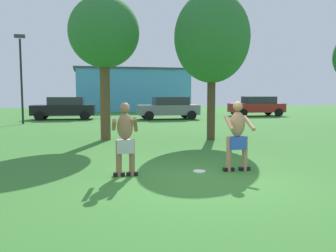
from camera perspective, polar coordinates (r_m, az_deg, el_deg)
The scene contains 11 objects.
ground_plane at distance 7.52m, azimuth 6.24°, elevation -8.86°, with size 80.00×80.00×0.00m, color #38752D.
player_with_cap at distance 8.36m, azimuth 11.32°, elevation -1.14°, with size 0.67×0.57×1.67m.
player_in_gray at distance 7.76m, azimuth -7.05°, elevation -1.92°, with size 0.64×0.56×1.64m.
frisbee at distance 8.29m, azimuth 5.17°, elevation -7.42°, with size 0.29×0.29×0.03m, color white.
car_black_near_post at distance 25.66m, azimuth -16.63°, elevation 2.90°, with size 4.46×2.37×1.58m.
car_red_mid_lot at distance 29.15m, azimuth 14.40°, elevation 3.23°, with size 4.39×2.22×1.58m.
car_gray_far_end at distance 24.76m, azimuth 0.09°, elevation 3.04°, with size 4.34×2.10×1.58m.
lamp_post at distance 22.64m, azimuth -22.99°, elevation 8.61°, with size 0.60×0.24×5.29m.
outbuilding_behind_lot at distance 38.02m, azimuth -6.06°, elevation 5.94°, with size 11.96×6.93×4.43m.
tree_right_field at distance 14.02m, azimuth 7.22°, elevation 14.14°, with size 2.94×2.94×5.77m.
tree_behind_players at distance 14.08m, azimuth -10.46°, elevation 14.69°, with size 2.73×2.73×5.57m.
Camera 1 is at (-2.52, -6.84, 1.85)m, focal length 37.13 mm.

